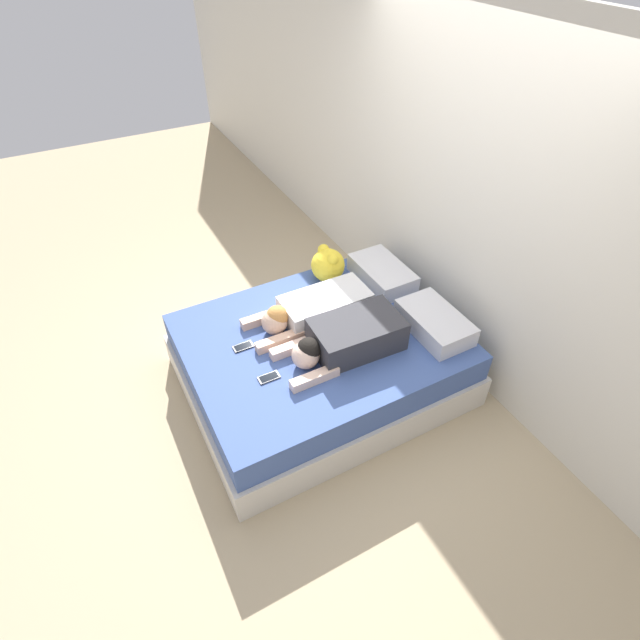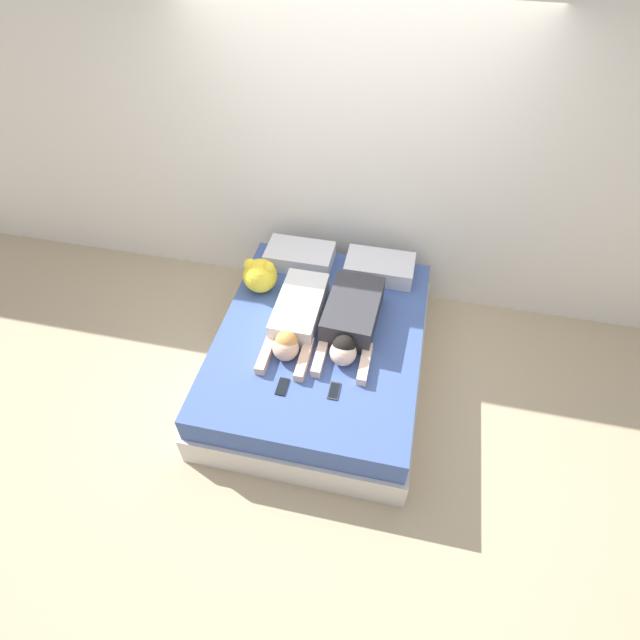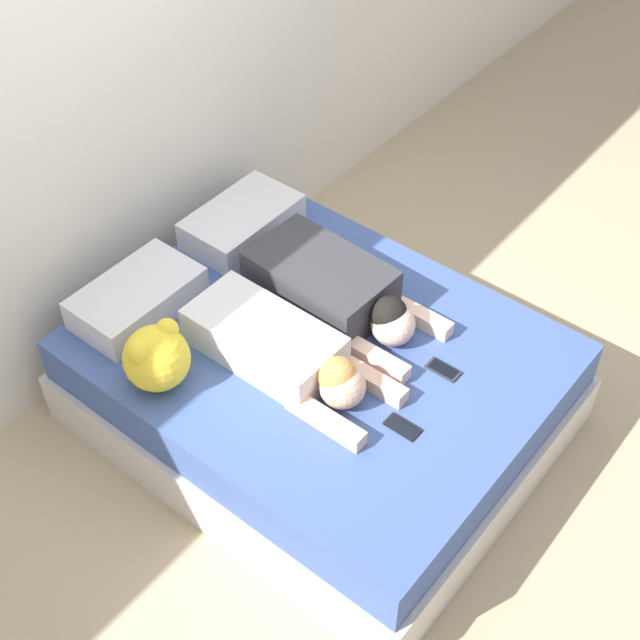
# 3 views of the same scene
# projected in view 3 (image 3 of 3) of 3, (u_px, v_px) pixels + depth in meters

# --- Properties ---
(ground_plane) EXTENTS (12.00, 12.00, 0.00)m
(ground_plane) POSITION_uv_depth(u_px,v_px,m) (320.00, 417.00, 4.24)
(ground_plane) COLOR tan
(wall_back) EXTENTS (12.00, 0.06, 2.60)m
(wall_back) POSITION_uv_depth(u_px,v_px,m) (113.00, 96.00, 3.83)
(wall_back) COLOR silver
(wall_back) RESTS_ON ground_plane
(bed) EXTENTS (1.61, 2.00, 0.50)m
(bed) POSITION_uv_depth(u_px,v_px,m) (320.00, 383.00, 4.07)
(bed) COLOR beige
(bed) RESTS_ON ground_plane
(pillow_head_left) EXTENTS (0.57, 0.34, 0.15)m
(pillow_head_left) POSITION_uv_depth(u_px,v_px,m) (137.00, 298.00, 3.98)
(pillow_head_left) COLOR silver
(pillow_head_left) RESTS_ON bed
(pillow_head_right) EXTENTS (0.57, 0.34, 0.15)m
(pillow_head_right) POSITION_uv_depth(u_px,v_px,m) (242.00, 222.00, 4.36)
(pillow_head_right) COLOR silver
(pillow_head_right) RESTS_ON bed
(person_left) EXTENTS (0.35, 0.97, 0.22)m
(person_left) POSITION_uv_depth(u_px,v_px,m) (284.00, 352.00, 3.73)
(person_left) COLOR silver
(person_left) RESTS_ON bed
(person_right) EXTENTS (0.41, 0.92, 0.23)m
(person_right) POSITION_uv_depth(u_px,v_px,m) (335.00, 290.00, 3.97)
(person_right) COLOR #333338
(person_right) RESTS_ON bed
(cell_phone_left) EXTENTS (0.07, 0.15, 0.01)m
(cell_phone_left) POSITION_uv_depth(u_px,v_px,m) (403.00, 427.00, 3.55)
(cell_phone_left) COLOR black
(cell_phone_left) RESTS_ON bed
(cell_phone_right) EXTENTS (0.07, 0.15, 0.01)m
(cell_phone_right) POSITION_uv_depth(u_px,v_px,m) (443.00, 370.00, 3.77)
(cell_phone_right) COLOR #2D2D33
(cell_phone_right) RESTS_ON bed
(plush_toy) EXTENTS (0.28, 0.28, 0.29)m
(plush_toy) POSITION_uv_depth(u_px,v_px,m) (156.00, 357.00, 3.63)
(plush_toy) COLOR yellow
(plush_toy) RESTS_ON bed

